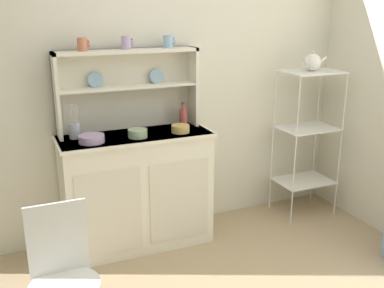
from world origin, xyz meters
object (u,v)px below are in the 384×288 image
at_px(hutch_shelf_unit, 127,83).
at_px(jam_bottle, 183,117).
at_px(bowl_mixing_large, 92,139).
at_px(cup_terracotta_0, 82,44).
at_px(utensil_jar, 75,130).
at_px(wire_chair, 62,269).
at_px(hutch_cabinet, 137,189).
at_px(porcelain_teapot, 313,62).
at_px(bakers_rack, 308,127).

xyz_separation_m(hutch_shelf_unit, jam_bottle, (0.42, -0.08, -0.28)).
bearing_deg(jam_bottle, bowl_mixing_large, -167.97).
height_order(hutch_shelf_unit, cup_terracotta_0, cup_terracotta_0).
bearing_deg(utensil_jar, wire_chair, -104.13).
xyz_separation_m(hutch_cabinet, jam_bottle, (0.42, 0.09, 0.51)).
bearing_deg(cup_terracotta_0, porcelain_teapot, -4.73).
distance_m(wire_chair, jam_bottle, 1.61).
xyz_separation_m(wire_chair, utensil_jar, (0.27, 1.07, 0.43)).
height_order(bakers_rack, jam_bottle, bakers_rack).
bearing_deg(jam_bottle, porcelain_teapot, -5.98).
bearing_deg(bowl_mixing_large, bakers_rack, 1.33).
bearing_deg(bakers_rack, hutch_shelf_unit, 172.82).
bearing_deg(porcelain_teapot, bakers_rack, 0.00).
relative_size(hutch_cabinet, utensil_jar, 4.63).
bearing_deg(bakers_rack, cup_terracotta_0, 175.28).
bearing_deg(cup_terracotta_0, wire_chair, -108.59).
distance_m(wire_chair, bowl_mixing_large, 1.06).
xyz_separation_m(bakers_rack, bowl_mixing_large, (-1.86, -0.04, 0.12)).
distance_m(wire_chair, porcelain_teapot, 2.55).
xyz_separation_m(hutch_cabinet, porcelain_teapot, (1.53, -0.03, 0.89)).
bearing_deg(porcelain_teapot, cup_terracotta_0, 175.27).
xyz_separation_m(hutch_shelf_unit, wire_chair, (-0.69, -1.15, -0.73)).
bearing_deg(utensil_jar, bowl_mixing_large, -59.84).
bearing_deg(utensil_jar, cup_terracotta_0, 22.83).
distance_m(hutch_cabinet, bakers_rack, 1.57).
height_order(bakers_rack, wire_chair, bakers_rack).
height_order(hutch_cabinet, hutch_shelf_unit, hutch_shelf_unit).
height_order(bowl_mixing_large, porcelain_teapot, porcelain_teapot).
xyz_separation_m(cup_terracotta_0, jam_bottle, (0.73, -0.04, -0.58)).
bearing_deg(utensil_jar, hutch_shelf_unit, 11.46).
relative_size(bakers_rack, cup_terracotta_0, 14.12).
height_order(hutch_shelf_unit, utensil_jar, hutch_shelf_unit).
height_order(cup_terracotta_0, bowl_mixing_large, cup_terracotta_0).
height_order(cup_terracotta_0, jam_bottle, cup_terracotta_0).
bearing_deg(porcelain_teapot, wire_chair, -156.61).
xyz_separation_m(bowl_mixing_large, jam_bottle, (0.75, 0.16, 0.05)).
bearing_deg(porcelain_teapot, utensil_jar, 176.82).
relative_size(bakers_rack, wire_chair, 1.50).
xyz_separation_m(hutch_cabinet, utensil_jar, (-0.42, 0.08, 0.49)).
xyz_separation_m(cup_terracotta_0, utensil_jar, (-0.11, -0.04, -0.59)).
xyz_separation_m(hutch_cabinet, bakers_rack, (1.53, -0.03, 0.34)).
bearing_deg(hutch_cabinet, porcelain_teapot, -1.12).
relative_size(wire_chair, porcelain_teapot, 3.65).
relative_size(bakers_rack, jam_bottle, 6.78).
bearing_deg(bowl_mixing_large, jam_bottle, 12.03).
distance_m(hutch_shelf_unit, utensil_jar, 0.52).
relative_size(utensil_jar, porcelain_teapot, 1.05).
xyz_separation_m(hutch_cabinet, hutch_shelf_unit, (0.00, 0.16, 0.79)).
bearing_deg(wire_chair, hutch_shelf_unit, 92.52).
relative_size(hutch_cabinet, bakers_rack, 0.89).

